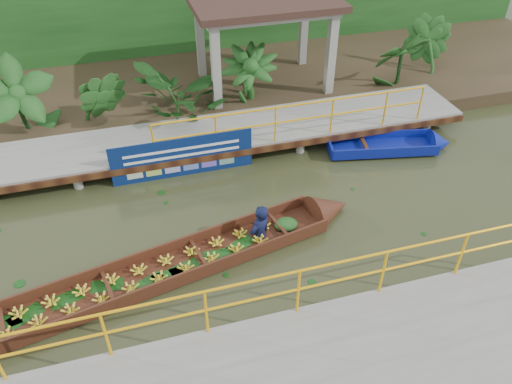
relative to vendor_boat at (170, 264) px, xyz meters
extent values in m
plane|color=#2B3118|center=(1.17, 0.88, -0.23)|extent=(80.00, 80.00, 0.00)
cube|color=#2E2617|center=(1.17, 8.38, 0.00)|extent=(30.00, 8.00, 0.45)
cube|color=gray|center=(1.17, 4.38, 0.27)|extent=(16.00, 2.00, 0.15)
cube|color=black|center=(1.17, 3.38, 0.19)|extent=(16.00, 0.12, 0.18)
cylinder|color=#FFB00D|center=(3.92, 3.43, 1.35)|extent=(7.50, 0.05, 0.05)
cylinder|color=#FFB00D|center=(3.92, 3.43, 0.90)|extent=(7.50, 0.05, 0.05)
cylinder|color=#FFB00D|center=(3.92, 3.43, 0.85)|extent=(0.05, 0.05, 1.00)
cylinder|color=gray|center=(-2.83, 3.58, -0.01)|extent=(0.24, 0.24, 0.55)
cylinder|color=gray|center=(-2.83, 5.18, -0.01)|extent=(0.24, 0.24, 0.55)
cylinder|color=gray|center=(-0.83, 3.58, -0.01)|extent=(0.24, 0.24, 0.55)
cylinder|color=gray|center=(-0.83, 5.18, -0.01)|extent=(0.24, 0.24, 0.55)
cylinder|color=gray|center=(1.17, 3.58, -0.01)|extent=(0.24, 0.24, 0.55)
cylinder|color=gray|center=(1.17, 5.18, -0.01)|extent=(0.24, 0.24, 0.55)
cylinder|color=gray|center=(3.17, 3.58, -0.01)|extent=(0.24, 0.24, 0.55)
cylinder|color=gray|center=(3.17, 5.18, -0.01)|extent=(0.24, 0.24, 0.55)
cylinder|color=gray|center=(5.17, 3.58, -0.01)|extent=(0.24, 0.24, 0.55)
cylinder|color=gray|center=(5.17, 5.18, -0.01)|extent=(0.24, 0.24, 0.55)
cylinder|color=gray|center=(7.17, 3.58, -0.01)|extent=(0.24, 0.24, 0.55)
cylinder|color=gray|center=(7.17, 5.18, -0.01)|extent=(0.24, 0.24, 0.55)
cylinder|color=gray|center=(1.17, 3.58, -0.01)|extent=(0.24, 0.24, 0.55)
cube|color=gray|center=(2.17, -3.32, 0.07)|extent=(18.00, 2.40, 0.70)
cylinder|color=#FFB00D|center=(2.17, -2.17, 1.42)|extent=(10.00, 0.05, 0.05)
cylinder|color=#FFB00D|center=(2.17, -2.17, 0.97)|extent=(10.00, 0.05, 0.05)
cylinder|color=#FFB00D|center=(2.17, -2.17, 0.92)|extent=(0.05, 0.05, 1.00)
cube|color=gray|center=(2.37, 5.98, 1.37)|extent=(0.25, 0.25, 2.80)
cube|color=gray|center=(5.97, 5.98, 1.37)|extent=(0.25, 0.25, 2.80)
cube|color=gray|center=(2.37, 8.38, 1.37)|extent=(0.25, 0.25, 2.80)
cube|color=gray|center=(5.97, 8.38, 1.37)|extent=(0.25, 0.25, 2.80)
cube|color=gray|center=(4.17, 7.18, 2.67)|extent=(4.00, 2.60, 0.12)
cube|color=#37221B|center=(4.17, 7.18, 2.87)|extent=(4.40, 3.00, 0.20)
cube|color=#153F14|center=(1.17, 10.88, 1.77)|extent=(30.00, 0.80, 4.00)
cube|color=#3C1C10|center=(-0.31, -0.07, -0.17)|extent=(7.80, 2.57, 0.06)
cube|color=#3C1C10|center=(-0.41, 0.41, -0.03)|extent=(7.61, 1.67, 0.33)
cube|color=#3C1C10|center=(-0.21, -0.54, -0.03)|extent=(7.61, 1.67, 0.33)
cone|color=#3C1C10|center=(3.91, 0.83, -0.09)|extent=(1.14, 1.11, 0.93)
ellipsoid|color=#153F14|center=(2.73, 0.58, -0.07)|extent=(0.62, 0.53, 0.25)
imported|color=#0E1333|center=(2.06, 0.44, 0.69)|extent=(0.73, 0.66, 1.67)
cube|color=navy|center=(6.38, 2.98, -0.13)|extent=(3.10, 1.45, 0.10)
cube|color=navy|center=(6.47, 3.42, -0.01)|extent=(2.94, 0.63, 0.30)
cube|color=navy|center=(6.29, 2.54, -0.01)|extent=(2.94, 0.63, 0.30)
cube|color=navy|center=(4.92, 3.27, -0.01)|extent=(0.23, 0.89, 0.30)
cone|color=navy|center=(8.04, 2.66, -0.07)|extent=(0.75, 0.93, 0.83)
cube|color=black|center=(5.89, 3.08, 0.03)|extent=(0.27, 0.90, 0.05)
cube|color=navy|center=(0.86, 3.36, 0.32)|extent=(3.67, 0.03, 1.15)
cube|color=white|center=(0.86, 3.34, 0.59)|extent=(2.98, 0.01, 0.07)
cube|color=white|center=(0.86, 3.34, 0.39)|extent=(2.98, 0.01, 0.07)
imported|color=#153F14|center=(-3.11, 6.18, 1.11)|extent=(1.43, 1.43, 1.78)
imported|color=#153F14|center=(-1.11, 6.18, 1.11)|extent=(1.43, 1.43, 1.78)
imported|color=#153F14|center=(1.39, 6.18, 1.11)|extent=(1.43, 1.43, 1.78)
imported|color=#153F14|center=(3.39, 6.18, 1.11)|extent=(1.43, 1.43, 1.78)
imported|color=#153F14|center=(8.39, 6.18, 1.11)|extent=(1.43, 1.43, 1.78)
imported|color=#153F14|center=(9.89, 6.18, 1.11)|extent=(1.43, 1.43, 1.78)
camera|label=1|loc=(-0.31, -7.44, 7.45)|focal=35.00mm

